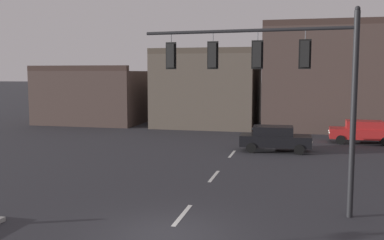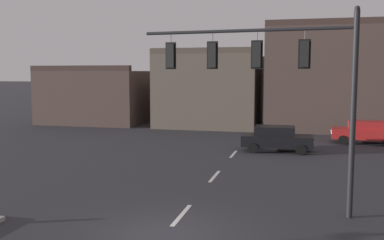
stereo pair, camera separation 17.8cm
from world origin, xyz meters
name	(u,v)px [view 1 (the left image)]	position (x,y,z in m)	size (l,w,h in m)	color
ground_plane	(166,235)	(0.00, 0.00, 0.00)	(400.00, 400.00, 0.00)	#2B2B30
lane_centreline	(182,215)	(0.00, 2.00, 0.00)	(0.16, 26.40, 0.01)	silver
signal_mast_near_side	(277,72)	(3.10, 3.41, 5.02)	(7.68, 0.91, 7.18)	black
car_lot_nearside	(363,131)	(8.35, 20.22, 0.86)	(4.51, 2.05, 1.61)	#A81E1E
car_lot_middle	(275,138)	(2.49, 15.54, 0.86)	(4.50, 2.01, 1.61)	black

